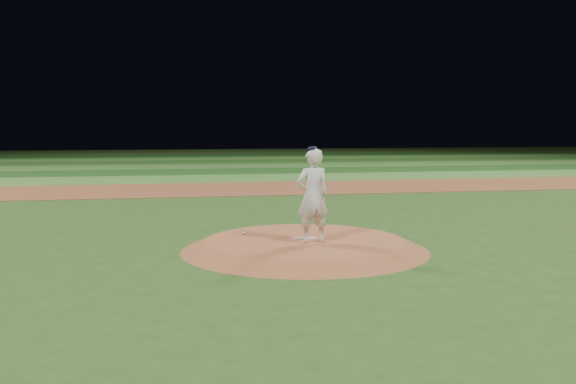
{
  "coord_description": "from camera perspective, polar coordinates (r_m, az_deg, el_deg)",
  "views": [
    {
      "loc": [
        -2.97,
        -13.77,
        2.79
      ],
      "look_at": [
        0.0,
        2.0,
        1.1
      ],
      "focal_mm": 40.0,
      "sensor_mm": 36.0,
      "label": 1
    }
  ],
  "objects": [
    {
      "name": "outfield_stripe_3",
      "position": [
        48.44,
        -7.15,
        2.66
      ],
      "size": [
        70.0,
        5.0,
        0.02
      ],
      "primitive_type": "cube",
      "color": "#224F19",
      "rests_on": "ground"
    },
    {
      "name": "outfield_stripe_4",
      "position": [
        53.43,
        -7.48,
        2.97
      ],
      "size": [
        70.0,
        5.0,
        0.02
      ],
      "primitive_type": "cube",
      "color": "#39772B",
      "rests_on": "ground"
    },
    {
      "name": "infield_dirt_band",
      "position": [
        28.07,
        -4.54,
        0.3
      ],
      "size": [
        70.0,
        6.0,
        0.02
      ],
      "primitive_type": "cube",
      "color": "brown",
      "rests_on": "ground"
    },
    {
      "name": "rosin_bag",
      "position": [
        14.99,
        -3.92,
        -3.65
      ],
      "size": [
        0.1,
        0.1,
        0.06
      ],
      "primitive_type": "ellipsoid",
      "color": "silver",
      "rests_on": "pitchers_mound"
    },
    {
      "name": "outfield_stripe_5",
      "position": [
        58.41,
        -7.76,
        3.22
      ],
      "size": [
        70.0,
        5.0,
        0.02
      ],
      "primitive_type": "cube",
      "color": "#194716",
      "rests_on": "ground"
    },
    {
      "name": "pitchers_mound",
      "position": [
        14.34,
        1.49,
        -4.7
      ],
      "size": [
        5.5,
        5.5,
        0.25
      ],
      "primitive_type": "cone",
      "color": "#A45932",
      "rests_on": "ground"
    },
    {
      "name": "outfield_stripe_1",
      "position": [
        38.49,
        -6.22,
        1.82
      ],
      "size": [
        70.0,
        5.0,
        0.02
      ],
      "primitive_type": "cube",
      "color": "#1D4917",
      "rests_on": "ground"
    },
    {
      "name": "ground",
      "position": [
        14.36,
        1.48,
        -5.19
      ],
      "size": [
        120.0,
        120.0,
        0.0
      ],
      "primitive_type": "plane",
      "color": "#2A4F19",
      "rests_on": "ground"
    },
    {
      "name": "outfield_stripe_0",
      "position": [
        33.52,
        -5.55,
        1.22
      ],
      "size": [
        70.0,
        5.0,
        0.02
      ],
      "primitive_type": "cube",
      "color": "#407D2D",
      "rests_on": "ground"
    },
    {
      "name": "pitching_rubber",
      "position": [
        14.34,
        1.5,
        -4.14
      ],
      "size": [
        0.56,
        0.17,
        0.03
      ],
      "primitive_type": "cube",
      "rotation": [
        0.0,
        0.0,
        0.06
      ],
      "color": "silver",
      "rests_on": "pitchers_mound"
    },
    {
      "name": "outfield_stripe_2",
      "position": [
        43.46,
        -6.74,
        2.29
      ],
      "size": [
        70.0,
        5.0,
        0.02
      ],
      "primitive_type": "cube",
      "color": "#386E28",
      "rests_on": "ground"
    },
    {
      "name": "pitcher_on_mound",
      "position": [
        13.76,
        2.2,
        -0.31
      ],
      "size": [
        0.82,
        0.62,
        2.09
      ],
      "color": "silver",
      "rests_on": "pitchers_mound"
    }
  ]
}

